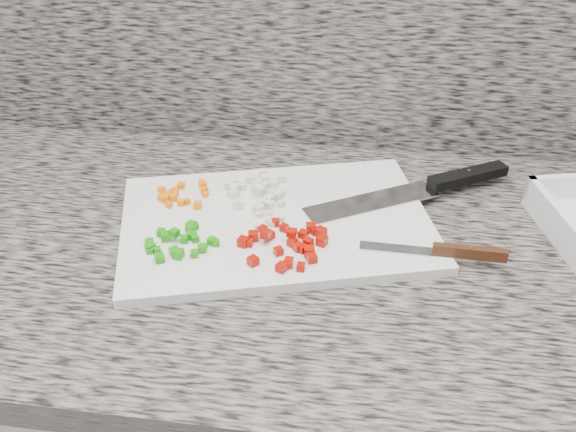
% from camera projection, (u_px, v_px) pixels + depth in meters
% --- Properties ---
extents(countertop, '(3.96, 0.64, 0.04)m').
position_uv_depth(countertop, '(328.00, 256.00, 0.90)').
color(countertop, slate).
rests_on(countertop, cabinet).
extents(cutting_board, '(0.50, 0.40, 0.01)m').
position_uv_depth(cutting_board, '(276.00, 223.00, 0.92)').
color(cutting_board, silver).
rests_on(cutting_board, countertop).
extents(carrot_pile, '(0.08, 0.08, 0.01)m').
position_uv_depth(carrot_pile, '(180.00, 195.00, 0.96)').
color(carrot_pile, orange).
rests_on(carrot_pile, cutting_board).
extents(onion_pile, '(0.10, 0.12, 0.02)m').
position_uv_depth(onion_pile, '(256.00, 190.00, 0.97)').
color(onion_pile, silver).
rests_on(onion_pile, cutting_board).
extents(green_pepper_pile, '(0.10, 0.09, 0.02)m').
position_uv_depth(green_pepper_pile, '(179.00, 242.00, 0.86)').
color(green_pepper_pile, '#1C890C').
rests_on(green_pepper_pile, cutting_board).
extents(red_pepper_pile, '(0.12, 0.11, 0.02)m').
position_uv_depth(red_pepper_pile, '(287.00, 243.00, 0.86)').
color(red_pepper_pile, '#A30C02').
rests_on(red_pepper_pile, cutting_board).
extents(garlic_pile, '(0.04, 0.04, 0.01)m').
position_uv_depth(garlic_pile, '(268.00, 219.00, 0.91)').
color(garlic_pile, beige).
rests_on(garlic_pile, cutting_board).
extents(chef_knife, '(0.31, 0.21, 0.02)m').
position_uv_depth(chef_knife, '(436.00, 185.00, 0.98)').
color(chef_knife, silver).
rests_on(chef_knife, cutting_board).
extents(paring_knife, '(0.19, 0.02, 0.02)m').
position_uv_depth(paring_knife, '(451.00, 252.00, 0.84)').
color(paring_knife, silver).
rests_on(paring_knife, cutting_board).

